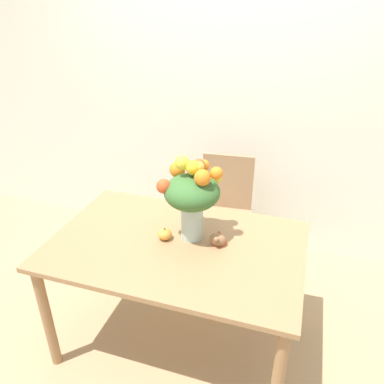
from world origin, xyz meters
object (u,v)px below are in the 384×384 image
object	(u,v)px
pumpkin	(165,234)
turkey_figurine	(218,238)
flower_vase	(192,194)
dining_chair_near_window	(224,213)

from	to	relation	value
pumpkin	turkey_figurine	xyz separation A→B (m)	(0.30, 0.05, 0.01)
flower_vase	turkey_figurine	distance (m)	0.29
flower_vase	dining_chair_near_window	distance (m)	0.94
pumpkin	turkey_figurine	size ratio (longest dim) A/B	0.63
flower_vase	turkey_figurine	size ratio (longest dim) A/B	3.94
flower_vase	dining_chair_near_window	xyz separation A→B (m)	(0.02, 0.76, -0.55)
flower_vase	pumpkin	xyz separation A→B (m)	(-0.14, -0.07, -0.25)
pumpkin	flower_vase	bearing A→B (deg)	27.23
pumpkin	dining_chair_near_window	world-z (taller)	dining_chair_near_window
flower_vase	pumpkin	distance (m)	0.29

